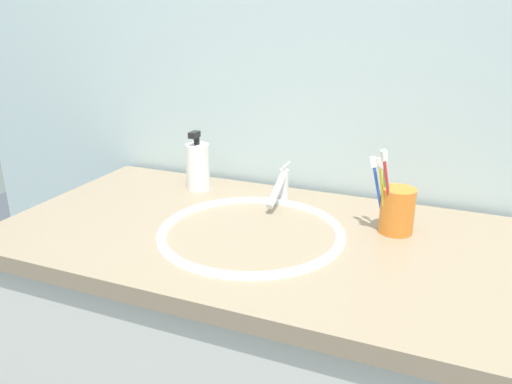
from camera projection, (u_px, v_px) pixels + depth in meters
The scene contains 9 objects.
tiled_wall_back at pixel (316, 85), 1.34m from camera, with size 2.44×0.04×2.40m, color silver.
sink_basin at pixel (251, 251), 1.14m from camera, with size 0.43×0.43×0.13m.
faucet at pixel (281, 186), 1.28m from camera, with size 0.02×0.15×0.10m.
toothbrush_cup at pixel (397, 211), 1.12m from camera, with size 0.08×0.08×0.10m, color orange.
toothbrush_red at pixel (387, 187), 1.07m from camera, with size 0.04×0.05×0.20m.
toothbrush_yellow at pixel (382, 190), 1.09m from camera, with size 0.04×0.02×0.17m.
toothbrush_green at pixel (385, 185), 1.11m from camera, with size 0.03×0.02×0.18m.
toothbrush_blue at pixel (378, 188), 1.11m from camera, with size 0.05×0.01×0.17m.
soap_dispenser at pixel (198, 166), 1.39m from camera, with size 0.07×0.07×0.17m.
Camera 1 is at (0.37, -0.96, 1.38)m, focal length 34.72 mm.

